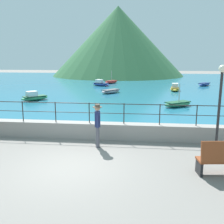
{
  "coord_description": "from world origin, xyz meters",
  "views": [
    {
      "loc": [
        2.27,
        -7.82,
        3.58
      ],
      "look_at": [
        0.95,
        3.7,
        1.1
      ],
      "focal_mm": 41.81,
      "sensor_mm": 36.0,
      "label": 1
    }
  ],
  "objects_px": {
    "boat_5": "(111,91)",
    "boat_3": "(178,104)",
    "lamp_post": "(220,94)",
    "boat_2": "(175,88)",
    "person_walking": "(98,123)",
    "boat_1": "(204,84)",
    "boat_6": "(101,84)",
    "boat_0": "(34,97)",
    "boat_4": "(111,82)"
  },
  "relations": [
    {
      "from": "boat_5",
      "to": "boat_3",
      "type": "bearing_deg",
      "value": -48.74
    },
    {
      "from": "lamp_post",
      "to": "boat_2",
      "type": "height_order",
      "value": "lamp_post"
    },
    {
      "from": "person_walking",
      "to": "boat_1",
      "type": "distance_m",
      "value": 24.87
    },
    {
      "from": "boat_1",
      "to": "boat_6",
      "type": "relative_size",
      "value": 0.96
    },
    {
      "from": "lamp_post",
      "to": "boat_6",
      "type": "relative_size",
      "value": 1.33
    },
    {
      "from": "lamp_post",
      "to": "boat_1",
      "type": "bearing_deg",
      "value": 78.45
    },
    {
      "from": "boat_0",
      "to": "boat_6",
      "type": "xyz_separation_m",
      "value": [
        3.74,
        11.19,
        0.0
      ]
    },
    {
      "from": "person_walking",
      "to": "boat_5",
      "type": "height_order",
      "value": "person_walking"
    },
    {
      "from": "lamp_post",
      "to": "boat_1",
      "type": "xyz_separation_m",
      "value": [
        4.67,
        22.84,
        -1.94
      ]
    },
    {
      "from": "boat_3",
      "to": "boat_5",
      "type": "xyz_separation_m",
      "value": [
        -5.59,
        6.37,
        -0.0
      ]
    },
    {
      "from": "boat_3",
      "to": "boat_0",
      "type": "bearing_deg",
      "value": 172.63
    },
    {
      "from": "boat_0",
      "to": "boat_4",
      "type": "relative_size",
      "value": 0.95
    },
    {
      "from": "person_walking",
      "to": "boat_1",
      "type": "height_order",
      "value": "person_walking"
    },
    {
      "from": "lamp_post",
      "to": "boat_3",
      "type": "xyz_separation_m",
      "value": [
        -0.35,
        8.66,
        -1.93
      ]
    },
    {
      "from": "boat_2",
      "to": "boat_4",
      "type": "height_order",
      "value": "boat_4"
    },
    {
      "from": "boat_6",
      "to": "lamp_post",
      "type": "bearing_deg",
      "value": -69.62
    },
    {
      "from": "person_walking",
      "to": "boat_4",
      "type": "relative_size",
      "value": 0.72
    },
    {
      "from": "person_walking",
      "to": "boat_1",
      "type": "relative_size",
      "value": 0.74
    },
    {
      "from": "boat_2",
      "to": "boat_3",
      "type": "distance_m",
      "value": 9.0
    },
    {
      "from": "lamp_post",
      "to": "boat_1",
      "type": "height_order",
      "value": "lamp_post"
    },
    {
      "from": "boat_1",
      "to": "boat_3",
      "type": "distance_m",
      "value": 15.04
    },
    {
      "from": "lamp_post",
      "to": "boat_2",
      "type": "distance_m",
      "value": 17.72
    },
    {
      "from": "lamp_post",
      "to": "boat_5",
      "type": "height_order",
      "value": "lamp_post"
    },
    {
      "from": "boat_6",
      "to": "boat_2",
      "type": "bearing_deg",
      "value": -23.68
    },
    {
      "from": "person_walking",
      "to": "boat_2",
      "type": "bearing_deg",
      "value": 73.82
    },
    {
      "from": "boat_2",
      "to": "lamp_post",
      "type": "bearing_deg",
      "value": -91.68
    },
    {
      "from": "boat_4",
      "to": "boat_6",
      "type": "bearing_deg",
      "value": -106.06
    },
    {
      "from": "boat_1",
      "to": "boat_5",
      "type": "distance_m",
      "value": 13.17
    },
    {
      "from": "lamp_post",
      "to": "boat_3",
      "type": "bearing_deg",
      "value": 92.31
    },
    {
      "from": "boat_4",
      "to": "boat_6",
      "type": "relative_size",
      "value": 0.99
    },
    {
      "from": "lamp_post",
      "to": "boat_6",
      "type": "distance_m",
      "value": 22.81
    },
    {
      "from": "person_walking",
      "to": "boat_5",
      "type": "bearing_deg",
      "value": 94.83
    },
    {
      "from": "boat_5",
      "to": "boat_0",
      "type": "bearing_deg",
      "value": -139.32
    },
    {
      "from": "boat_5",
      "to": "boat_4",
      "type": "bearing_deg",
      "value": 96.45
    },
    {
      "from": "boat_2",
      "to": "boat_3",
      "type": "height_order",
      "value": "boat_3"
    },
    {
      "from": "boat_0",
      "to": "lamp_post",
      "type": "bearing_deg",
      "value": -40.97
    },
    {
      "from": "boat_6",
      "to": "boat_4",
      "type": "bearing_deg",
      "value": 73.94
    },
    {
      "from": "boat_2",
      "to": "boat_5",
      "type": "distance_m",
      "value": 6.95
    },
    {
      "from": "boat_1",
      "to": "boat_4",
      "type": "distance_m",
      "value": 11.79
    },
    {
      "from": "boat_4",
      "to": "boat_5",
      "type": "height_order",
      "value": "boat_4"
    },
    {
      "from": "person_walking",
      "to": "boat_4",
      "type": "height_order",
      "value": "person_walking"
    },
    {
      "from": "person_walking",
      "to": "boat_5",
      "type": "xyz_separation_m",
      "value": [
        -1.29,
        15.24,
        -0.72
      ]
    },
    {
      "from": "boat_1",
      "to": "boat_3",
      "type": "relative_size",
      "value": 0.99
    },
    {
      "from": "boat_0",
      "to": "boat_6",
      "type": "bearing_deg",
      "value": 71.54
    },
    {
      "from": "boat_1",
      "to": "boat_4",
      "type": "bearing_deg",
      "value": 172.06
    },
    {
      "from": "boat_2",
      "to": "boat_6",
      "type": "bearing_deg",
      "value": 156.32
    },
    {
      "from": "boat_0",
      "to": "boat_5",
      "type": "distance_m",
      "value": 7.53
    },
    {
      "from": "person_walking",
      "to": "boat_0",
      "type": "xyz_separation_m",
      "value": [
        -7.0,
        10.33,
        -0.65
      ]
    },
    {
      "from": "lamp_post",
      "to": "boat_0",
      "type": "distance_m",
      "value": 15.54
    },
    {
      "from": "boat_4",
      "to": "person_walking",
      "type": "bearing_deg",
      "value": -84.55
    }
  ]
}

